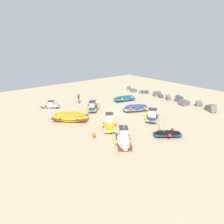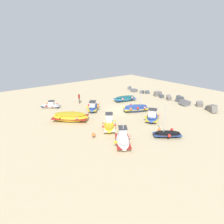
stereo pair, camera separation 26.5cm
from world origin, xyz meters
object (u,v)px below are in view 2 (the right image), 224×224
fishing_boat_0 (136,108)px  fishing_boat_2 (93,107)px  mooring_buoy_0 (93,135)px  mooring_buoy_1 (109,115)px  fishing_boat_7 (51,105)px  fishing_boat_5 (125,99)px  fishing_boat_8 (167,134)px  fishing_boat_6 (109,124)px  fishing_boat_4 (152,117)px  fishing_boat_1 (70,117)px  fishing_boat_3 (123,140)px  person_walking (79,98)px

fishing_boat_0 → fishing_boat_2: 6.51m
mooring_buoy_0 → mooring_buoy_1: (-4.01, 5.16, -0.02)m
fishing_boat_7 → mooring_buoy_0: fishing_boat_7 is taller
fishing_boat_5 → fishing_boat_8: 14.56m
fishing_boat_7 → fishing_boat_2: bearing=-6.3°
fishing_boat_0 → fishing_boat_5: size_ratio=0.98×
fishing_boat_2 → fishing_boat_6: bearing=23.6°
fishing_boat_4 → fishing_boat_0: bearing=-136.9°
mooring_buoy_0 → fishing_boat_5: bearing=125.2°
fishing_boat_6 → mooring_buoy_0: fishing_boat_6 is taller
fishing_boat_1 → mooring_buoy_0: 6.12m
fishing_boat_7 → fishing_boat_3: bearing=-43.4°
fishing_boat_5 → mooring_buoy_1: bearing=46.3°
fishing_boat_4 → mooring_buoy_0: fishing_boat_4 is taller
fishing_boat_6 → person_walking: (-11.50, 2.30, 0.45)m
person_walking → fishing_boat_7: bearing=3.0°
mooring_buoy_1 → fishing_boat_0: bearing=83.2°
fishing_boat_1 → fishing_boat_6: bearing=159.1°
mooring_buoy_0 → fishing_boat_8: bearing=54.2°
fishing_boat_6 → fishing_boat_8: fishing_boat_8 is taller
mooring_buoy_0 → person_walking: bearing=157.5°
fishing_boat_1 → fishing_boat_4: size_ratio=1.36×
fishing_boat_0 → fishing_boat_4: 4.11m
fishing_boat_8 → person_walking: (-17.21, -1.52, 0.67)m
fishing_boat_8 → fishing_boat_2: bearing=135.1°
fishing_boat_3 → fishing_boat_8: (1.66, 5.13, -0.26)m
fishing_boat_1 → fishing_boat_3: bearing=140.5°
fishing_boat_4 → person_walking: fishing_boat_4 is taller
fishing_boat_0 → mooring_buoy_1: (-0.56, -4.71, -0.14)m
fishing_boat_5 → fishing_boat_3: bearing=60.9°
fishing_boat_4 → fishing_boat_7: bearing=-92.7°
fishing_boat_1 → fishing_boat_7: size_ratio=1.64×
fishing_boat_4 → mooring_buoy_0: size_ratio=5.76×
fishing_boat_1 → fishing_boat_5: bearing=-125.1°
fishing_boat_4 → fishing_boat_1: bearing=-72.4°
person_walking → mooring_buoy_1: size_ratio=2.82×
fishing_boat_1 → fishing_boat_8: size_ratio=1.35×
fishing_boat_0 → fishing_boat_2: size_ratio=1.17×
fishing_boat_0 → person_walking: (-8.95, -4.72, 0.50)m
fishing_boat_5 → mooring_buoy_0: bearing=48.4°
fishing_boat_8 → mooring_buoy_1: fishing_boat_8 is taller
fishing_boat_3 → fishing_boat_4: fishing_boat_3 is taller
fishing_boat_1 → fishing_boat_3: 9.34m
fishing_boat_0 → fishing_boat_8: 8.86m
fishing_boat_3 → mooring_buoy_1: size_ratio=5.91×
fishing_boat_3 → mooring_buoy_0: size_ratio=5.94×
fishing_boat_5 → fishing_boat_6: 12.18m
fishing_boat_0 → fishing_boat_4: bearing=103.9°
fishing_boat_1 → mooring_buoy_1: fishing_boat_1 is taller
fishing_boat_0 → person_walking: fishing_boat_0 is taller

